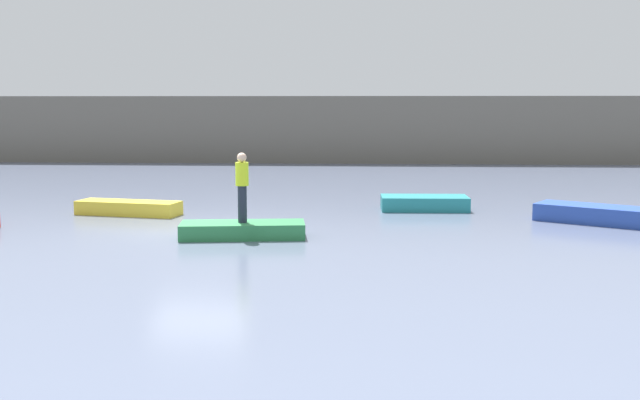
% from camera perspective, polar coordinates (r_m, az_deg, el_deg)
% --- Properties ---
extents(ground_plane, '(120.00, 120.00, 0.00)m').
position_cam_1_polar(ground_plane, '(19.68, -9.22, -2.36)').
color(ground_plane, slate).
extents(embankment_wall, '(80.00, 1.20, 3.72)m').
position_cam_1_polar(embankment_wall, '(42.29, -2.52, 5.37)').
color(embankment_wall, '#666056').
rests_on(embankment_wall, ground_plane).
extents(rowboat_yellow, '(3.22, 1.49, 0.41)m').
position_cam_1_polar(rowboat_yellow, '(23.01, -14.34, -0.58)').
color(rowboat_yellow, gold).
rests_on(rowboat_yellow, ground_plane).
extents(rowboat_green, '(3.15, 1.46, 0.38)m').
position_cam_1_polar(rowboat_green, '(18.56, -5.90, -2.29)').
color(rowboat_green, '#2D7F47').
rests_on(rowboat_green, ground_plane).
extents(rowboat_teal, '(2.69, 1.32, 0.44)m').
position_cam_1_polar(rowboat_teal, '(23.51, 7.93, -0.23)').
color(rowboat_teal, teal).
rests_on(rowboat_teal, ground_plane).
extents(rowboat_blue, '(3.52, 2.83, 0.48)m').
position_cam_1_polar(rowboat_blue, '(22.09, 20.52, -1.05)').
color(rowboat_blue, '#2B4CAD').
rests_on(rowboat_blue, ground_plane).
extents(person_hiviz_shirt, '(0.32, 0.32, 1.72)m').
position_cam_1_polar(person_hiviz_shirt, '(18.40, -5.94, 1.24)').
color(person_hiviz_shirt, '#232838').
rests_on(person_hiviz_shirt, rowboat_green).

